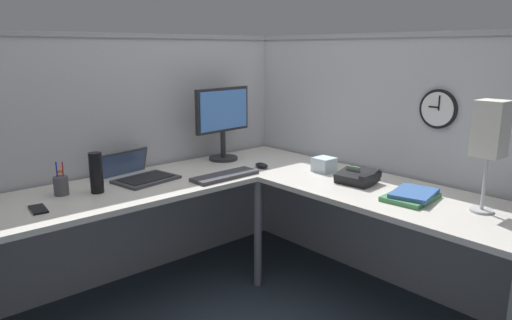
% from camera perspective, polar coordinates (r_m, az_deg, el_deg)
% --- Properties ---
extents(ground_plane, '(6.80, 6.80, 0.00)m').
position_cam_1_polar(ground_plane, '(2.96, -0.05, -16.87)').
color(ground_plane, '#2D3842').
extents(cubicle_wall_back, '(2.57, 0.12, 1.58)m').
position_cam_1_polar(cubicle_wall_back, '(3.16, -15.62, 0.14)').
color(cubicle_wall_back, '#B2B2B7').
rests_on(cubicle_wall_back, ground).
extents(cubicle_wall_right, '(0.12, 2.37, 1.58)m').
position_cam_1_polar(cubicle_wall_right, '(3.13, 15.31, 0.00)').
color(cubicle_wall_right, '#B2B2B7').
rests_on(cubicle_wall_right, ground).
extents(desk, '(2.35, 2.15, 0.73)m').
position_cam_1_polar(desk, '(2.57, -1.80, -6.12)').
color(desk, beige).
rests_on(desk, ground).
extents(monitor, '(0.46, 0.20, 0.50)m').
position_cam_1_polar(monitor, '(3.25, -4.03, 5.08)').
color(monitor, '#232326').
rests_on(monitor, desk).
extents(laptop, '(0.40, 0.43, 0.22)m').
position_cam_1_polar(laptop, '(2.92, -14.31, -1.66)').
color(laptop, '#38383D').
rests_on(laptop, desk).
extents(keyboard, '(0.43, 0.15, 0.02)m').
position_cam_1_polar(keyboard, '(2.85, -3.76, -1.91)').
color(keyboard, '#38383D').
rests_on(keyboard, desk).
extents(computer_mouse, '(0.06, 0.10, 0.03)m').
position_cam_1_polar(computer_mouse, '(3.06, 0.68, -0.66)').
color(computer_mouse, black).
rests_on(computer_mouse, desk).
extents(pen_cup, '(0.08, 0.08, 0.18)m').
position_cam_1_polar(pen_cup, '(2.70, -22.50, -2.83)').
color(pen_cup, '#4C4C51').
rests_on(pen_cup, desk).
extents(cell_phone, '(0.08, 0.15, 0.01)m').
position_cam_1_polar(cell_phone, '(2.51, -24.82, -5.42)').
color(cell_phone, black).
rests_on(cell_phone, desk).
extents(thermos_flask, '(0.07, 0.07, 0.22)m').
position_cam_1_polar(thermos_flask, '(2.66, -18.75, -1.48)').
color(thermos_flask, black).
rests_on(thermos_flask, desk).
extents(office_phone, '(0.21, 0.22, 0.11)m').
position_cam_1_polar(office_phone, '(2.77, 12.24, -2.04)').
color(office_phone, black).
rests_on(office_phone, desk).
extents(book_stack, '(0.31, 0.25, 0.04)m').
position_cam_1_polar(book_stack, '(2.56, 18.31, -4.10)').
color(book_stack, '#3F7F4C').
rests_on(book_stack, desk).
extents(desk_lamp_paper, '(0.13, 0.13, 0.53)m').
position_cam_1_polar(desk_lamp_paper, '(2.42, 26.46, 3.03)').
color(desk_lamp_paper, '#B7BABF').
rests_on(desk_lamp_paper, desk).
extents(tissue_box, '(0.12, 0.12, 0.09)m').
position_cam_1_polar(tissue_box, '(3.00, 8.23, -0.55)').
color(tissue_box, silver).
rests_on(tissue_box, desk).
extents(wall_clock, '(0.04, 0.22, 0.22)m').
position_cam_1_polar(wall_clock, '(2.84, 21.19, 5.78)').
color(wall_clock, black).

